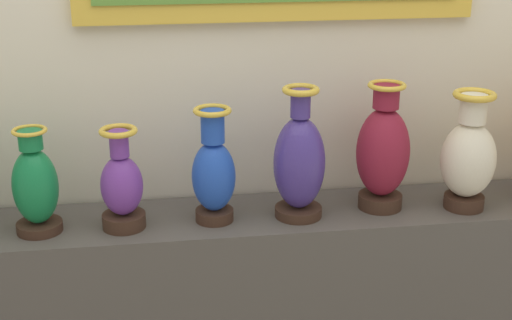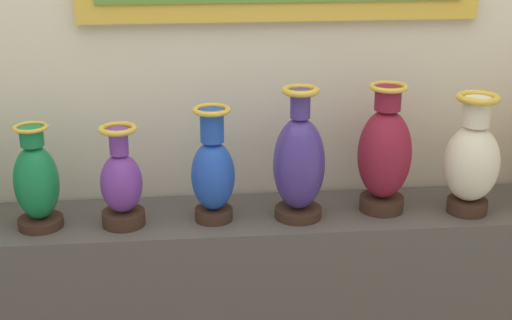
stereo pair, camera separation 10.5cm
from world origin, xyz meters
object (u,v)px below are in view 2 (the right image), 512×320
object	(u,v)px
vase_emerald	(37,183)
vase_violet	(121,184)
vase_sapphire	(213,172)
vase_ivory	(472,160)
vase_burgundy	(384,155)
vase_indigo	(299,163)

from	to	relation	value
vase_emerald	vase_violet	bearing A→B (deg)	-2.05
vase_sapphire	vase_ivory	size ratio (longest dim) A/B	0.94
vase_burgundy	vase_sapphire	bearing A→B (deg)	-177.79
vase_indigo	vase_burgundy	xyz separation A→B (m)	(0.27, 0.03, 0.01)
vase_violet	vase_indigo	bearing A→B (deg)	0.52
vase_violet	vase_burgundy	xyz separation A→B (m)	(0.81, 0.03, 0.05)
vase_violet	vase_ivory	bearing A→B (deg)	-0.57
vase_indigo	vase_burgundy	world-z (taller)	vase_indigo
vase_violet	vase_burgundy	distance (m)	0.81
vase_emerald	vase_violet	distance (m)	0.25
vase_emerald	vase_indigo	world-z (taller)	vase_indigo
vase_violet	vase_sapphire	bearing A→B (deg)	2.38
vase_emerald	vase_violet	world-z (taller)	vase_emerald
vase_sapphire	vase_burgundy	distance (m)	0.54
vase_emerald	vase_burgundy	distance (m)	1.06
vase_burgundy	vase_ivory	distance (m)	0.27
vase_violet	vase_ivory	distance (m)	1.08
vase_indigo	vase_violet	bearing A→B (deg)	-179.48
vase_ivory	vase_indigo	bearing A→B (deg)	178.35
vase_emerald	vase_burgundy	bearing A→B (deg)	1.25
vase_violet	vase_ivory	size ratio (longest dim) A/B	0.82
vase_sapphire	vase_indigo	xyz separation A→B (m)	(0.26, -0.01, 0.02)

